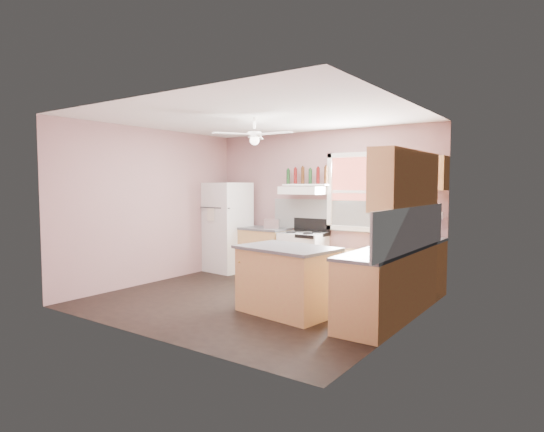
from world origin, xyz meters
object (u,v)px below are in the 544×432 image
Objects in this scene: refrigerator at (228,227)px; stove at (303,256)px; cart at (357,269)px; toaster at (272,224)px; island at (287,281)px.

refrigerator is 2.05× the size of stove.
refrigerator is 2.76m from cart.
toaster is 0.47× the size of cart.
cart is at bearing 0.08° from stove.
cart is 0.50× the size of island.
cart is at bearing -19.32° from toaster.
toaster is at bearing 137.70° from island.
cart is (1.65, 0.16, -0.69)m from toaster.
refrigerator is 1.74m from stove.
stove and island have the same top height.
stove is at bearing -161.83° from cart.
refrigerator is 1.45× the size of island.
toaster is 0.33× the size of stove.
toaster is at bearing -175.44° from stove.
toaster is at bearing 8.99° from refrigerator.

